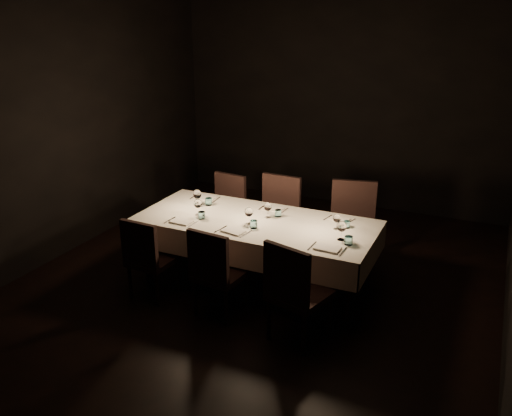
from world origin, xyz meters
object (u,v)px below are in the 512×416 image
at_px(dining_table, 256,227).
at_px(chair_near_right, 294,289).
at_px(chair_far_left, 226,208).
at_px(chair_near_left, 147,255).
at_px(chair_near_center, 215,269).
at_px(chair_far_center, 277,215).
at_px(chair_far_right, 352,224).

bearing_deg(dining_table, chair_near_right, -48.11).
distance_m(chair_near_right, chair_far_left, 2.25).
xyz_separation_m(chair_near_left, chair_near_center, (0.80, -0.02, 0.02)).
relative_size(dining_table, chair_far_left, 2.73).
bearing_deg(chair_near_right, chair_far_center, -46.77).
bearing_deg(chair_near_center, chair_far_center, -84.91).
bearing_deg(chair_far_left, chair_near_right, -39.85).
bearing_deg(chair_far_right, chair_near_right, -105.53).
height_order(dining_table, chair_far_center, chair_far_center).
bearing_deg(dining_table, chair_far_right, 43.30).
bearing_deg(chair_far_left, chair_far_right, 6.51).
xyz_separation_m(chair_near_right, chair_far_right, (0.08, 1.63, 0.03)).
bearing_deg(chair_far_center, chair_near_center, -88.73).
height_order(dining_table, chair_far_left, chair_far_left).
xyz_separation_m(dining_table, chair_near_center, (-0.09, -0.75, -0.17)).
distance_m(chair_near_center, chair_near_right, 0.85).
bearing_deg(chair_near_left, chair_near_right, 178.94).
distance_m(dining_table, chair_far_center, 0.75).
height_order(chair_near_right, chair_far_center, chair_far_center).
bearing_deg(chair_far_center, chair_near_right, -60.27).
bearing_deg(chair_far_right, chair_far_left, 166.68).
distance_m(dining_table, chair_near_center, 0.77).
bearing_deg(dining_table, chair_near_center, -96.76).
distance_m(chair_near_left, chair_far_right, 2.30).
distance_m(dining_table, chair_far_left, 1.13).
height_order(dining_table, chair_near_right, chair_near_right).
distance_m(chair_near_left, chair_near_center, 0.80).
bearing_deg(chair_near_left, chair_near_center, -178.30).
xyz_separation_m(chair_far_center, chair_far_right, (0.90, 0.05, 0.02)).
distance_m(chair_near_right, chair_far_center, 1.78).
xyz_separation_m(chair_near_left, chair_far_left, (0.11, 1.53, 0.02)).
bearing_deg(chair_near_left, chair_far_left, -91.08).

